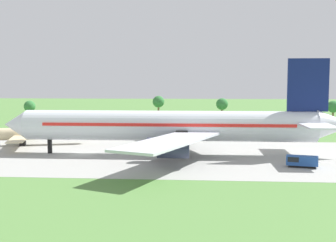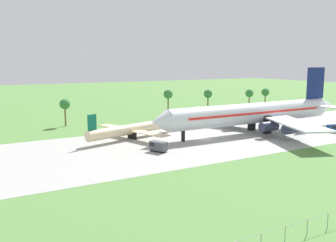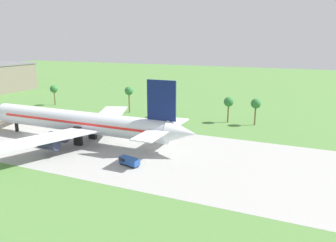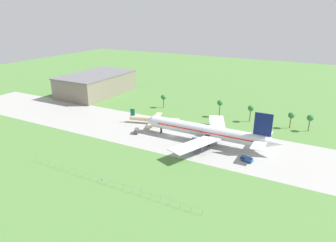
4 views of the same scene
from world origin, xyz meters
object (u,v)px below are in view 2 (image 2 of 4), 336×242
Objects in this scene: jet_airliner at (257,113)px; regional_aircraft at (132,129)px; baggage_tug at (335,128)px; catering_van at (158,146)px.

regional_aircraft is (-37.95, 10.60, -3.30)m from jet_airliner.
regional_aircraft reaches higher than baggage_tug.
baggage_tug is (60.93, -21.88, -1.63)m from regional_aircraft.
regional_aircraft is 17.63m from catering_van.
baggage_tug is 62.13m from catering_van.
jet_airliner reaches higher than regional_aircraft.
jet_airliner is 26.07m from baggage_tug.
jet_airliner is 39.54m from regional_aircraft.
catering_van is at bearing -93.42° from regional_aircraft.
regional_aircraft reaches higher than catering_van.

